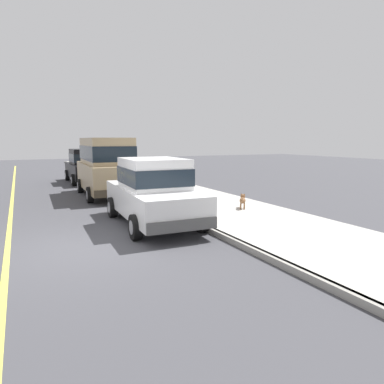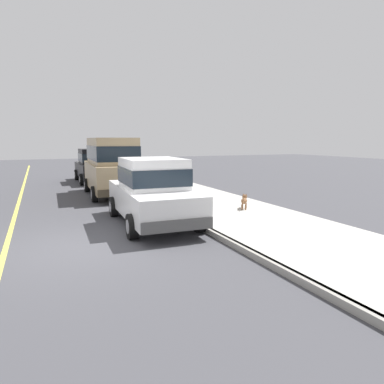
{
  "view_description": "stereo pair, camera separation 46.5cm",
  "coord_description": "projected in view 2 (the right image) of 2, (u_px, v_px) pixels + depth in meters",
  "views": [
    {
      "loc": [
        -1.23,
        -7.96,
        2.44
      ],
      "look_at": [
        3.47,
        1.56,
        0.85
      ],
      "focal_mm": 32.72,
      "sensor_mm": 36.0,
      "label": 1
    },
    {
      "loc": [
        -0.81,
        -8.16,
        2.44
      ],
      "look_at": [
        3.47,
        1.56,
        0.85
      ],
      "focal_mm": 32.72,
      "sensor_mm": 36.0,
      "label": 2
    }
  ],
  "objects": [
    {
      "name": "car_white_sedan",
      "position": [
        152.0,
        191.0,
        10.11
      ],
      "size": [
        2.16,
        4.66,
        1.92
      ],
      "color": "white",
      "rests_on": "ground"
    },
    {
      "name": "sidewalk",
      "position": [
        262.0,
        223.0,
        10.05
      ],
      "size": [
        3.6,
        64.0,
        0.14
      ],
      "primitive_type": "cube",
      "color": "#B7B5AD",
      "rests_on": "ground"
    },
    {
      "name": "curb",
      "position": [
        206.0,
        229.0,
        9.33
      ],
      "size": [
        0.16,
        64.0,
        0.14
      ],
      "primitive_type": "cube",
      "color": "gray",
      "rests_on": "ground"
    },
    {
      "name": "lane_centre_line",
      "position": [
        4.0,
        255.0,
        7.43
      ],
      "size": [
        0.12,
        57.6,
        0.01
      ],
      "primitive_type": "cube",
      "color": "#E0D64C",
      "rests_on": "ground"
    },
    {
      "name": "car_black_sedan",
      "position": [
        95.0,
        165.0,
        20.38
      ],
      "size": [
        2.05,
        4.61,
        1.92
      ],
      "color": "black",
      "rests_on": "ground"
    },
    {
      "name": "ground_plane",
      "position": [
        82.0,
        246.0,
        8.06
      ],
      "size": [
        80.0,
        80.0,
        0.0
      ],
      "primitive_type": "plane",
      "color": "#424247"
    },
    {
      "name": "car_tan_van",
      "position": [
        112.0,
        164.0,
        15.31
      ],
      "size": [
        2.24,
        4.96,
        2.52
      ],
      "color": "tan",
      "rests_on": "ground"
    },
    {
      "name": "dog_brown",
      "position": [
        244.0,
        200.0,
        11.73
      ],
      "size": [
        0.49,
        0.65,
        0.49
      ],
      "color": "brown",
      "rests_on": "sidewalk"
    }
  ]
}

